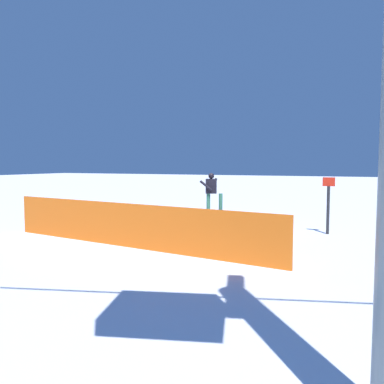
% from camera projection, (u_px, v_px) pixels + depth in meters
% --- Properties ---
extents(ground_plane, '(120.00, 120.00, 0.00)m').
position_uv_depth(ground_plane, '(191.00, 225.00, 15.09)').
color(ground_plane, white).
extents(grind_box, '(7.42, 1.54, 0.59)m').
position_uv_depth(grind_box, '(191.00, 218.00, 15.07)').
color(grind_box, white).
rests_on(grind_box, ground_plane).
extents(snowboarder, '(1.45, 0.69, 1.46)m').
position_uv_depth(snowboarder, '(212.00, 191.00, 14.46)').
color(snowboarder, '#BE2996').
rests_on(snowboarder, grind_box).
extents(safety_fence, '(9.40, 1.31, 1.26)m').
position_uv_depth(safety_fence, '(129.00, 225.00, 11.03)').
color(safety_fence, orange).
rests_on(safety_fence, ground_plane).
extents(trail_marker, '(0.40, 0.10, 1.94)m').
position_uv_depth(trail_marker, '(328.00, 204.00, 13.06)').
color(trail_marker, '#262628').
rests_on(trail_marker, ground_plane).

